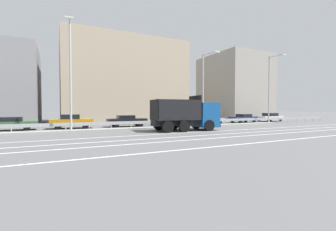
# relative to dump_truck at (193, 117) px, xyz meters

# --- Properties ---
(ground_plane) EXTENTS (320.00, 320.00, 0.00)m
(ground_plane) POSITION_rel_dump_truck_xyz_m (-2.71, 1.31, -1.33)
(ground_plane) COLOR #565659
(lane_strip_0) EXTENTS (63.78, 0.16, 0.01)m
(lane_strip_0) POSITION_rel_dump_truck_xyz_m (-0.91, -1.72, -1.32)
(lane_strip_0) COLOR silver
(lane_strip_0) RESTS_ON ground_plane
(lane_strip_1) EXTENTS (63.78, 0.16, 0.01)m
(lane_strip_1) POSITION_rel_dump_truck_xyz_m (-0.91, -3.96, -1.32)
(lane_strip_1) COLOR silver
(lane_strip_1) RESTS_ON ground_plane
(lane_strip_2) EXTENTS (63.78, 0.16, 0.01)m
(lane_strip_2) POSITION_rel_dump_truck_xyz_m (-0.91, -5.69, -1.32)
(lane_strip_2) COLOR silver
(lane_strip_2) RESTS_ON ground_plane
(lane_strip_3) EXTENTS (63.78, 0.16, 0.01)m
(lane_strip_3) POSITION_rel_dump_truck_xyz_m (-0.91, -8.57, -1.32)
(lane_strip_3) COLOR silver
(lane_strip_3) RESTS_ON ground_plane
(median_island) EXTENTS (35.08, 1.10, 0.18)m
(median_island) POSITION_rel_dump_truck_xyz_m (-2.71, 3.33, -1.24)
(median_island) COLOR gray
(median_island) RESTS_ON ground_plane
(median_guardrail) EXTENTS (63.78, 0.09, 0.78)m
(median_guardrail) POSITION_rel_dump_truck_xyz_m (-2.71, 4.55, -0.76)
(median_guardrail) COLOR #9EA0A5
(median_guardrail) RESTS_ON ground_plane
(dump_truck) EXTENTS (6.61, 3.26, 3.36)m
(dump_truck) POSITION_rel_dump_truck_xyz_m (0.00, 0.00, 0.00)
(dump_truck) COLOR #144C8C
(dump_truck) RESTS_ON ground_plane
(median_road_sign) EXTENTS (0.72, 0.16, 2.19)m
(median_road_sign) POSITION_rel_dump_truck_xyz_m (2.75, 3.33, -0.18)
(median_road_sign) COLOR white
(median_road_sign) RESTS_ON ground_plane
(street_lamp_1) EXTENTS (0.71, 1.90, 9.71)m
(street_lamp_1) POSITION_rel_dump_truck_xyz_m (-10.73, 3.14, 3.98)
(street_lamp_1) COLOR #ADADB2
(street_lamp_1) RESTS_ON ground_plane
(street_lamp_2) EXTENTS (0.72, 2.50, 8.52)m
(street_lamp_2) POSITION_rel_dump_truck_xyz_m (3.66, 3.31, 3.44)
(street_lamp_2) COLOR #ADADB2
(street_lamp_2) RESTS_ON ground_plane
(street_lamp_3) EXTENTS (0.71, 2.34, 9.39)m
(street_lamp_3) POSITION_rel_dump_truck_xyz_m (14.81, 3.32, 3.87)
(street_lamp_3) COLOR #ADADB2
(street_lamp_3) RESTS_ON ground_plane
(parked_car_2) EXTENTS (4.95, 2.17, 1.30)m
(parked_car_2) POSITION_rel_dump_truck_xyz_m (-15.97, 7.59, -0.65)
(parked_car_2) COLOR #335B33
(parked_car_2) RESTS_ON ground_plane
(parked_car_3) EXTENTS (4.34, 2.29, 1.49)m
(parked_car_3) POSITION_rel_dump_truck_xyz_m (-10.43, 7.44, -0.57)
(parked_car_3) COLOR #B27A14
(parked_car_3) RESTS_ON ground_plane
(parked_car_4) EXTENTS (4.59, 1.90, 1.33)m
(parked_car_4) POSITION_rel_dump_truck_xyz_m (-4.51, 7.26, -0.63)
(parked_car_4) COLOR black
(parked_car_4) RESTS_ON ground_plane
(parked_car_5) EXTENTS (4.84, 2.20, 1.35)m
(parked_car_5) POSITION_rel_dump_truck_xyz_m (1.21, 6.86, -0.63)
(parked_car_5) COLOR #A3A3A8
(parked_car_5) RESTS_ON ground_plane
(parked_car_6) EXTENTS (4.73, 1.81, 1.21)m
(parked_car_6) POSITION_rel_dump_truck_xyz_m (7.06, 7.07, -0.69)
(parked_car_6) COLOR #A3A3A8
(parked_car_6) RESTS_ON ground_plane
(parked_car_7) EXTENTS (4.78, 2.04, 1.28)m
(parked_car_7) POSITION_rel_dump_truck_xyz_m (13.77, 7.23, -0.65)
(parked_car_7) COLOR navy
(parked_car_7) RESTS_ON ground_plane
(parked_car_8) EXTENTS (4.82, 2.16, 1.39)m
(parked_car_8) POSITION_rel_dump_truck_xyz_m (19.60, 7.22, -0.62)
(parked_car_8) COLOR silver
(parked_car_8) RESTS_ON ground_plane
(background_building_1) EXTENTS (19.45, 10.87, 13.28)m
(background_building_1) POSITION_rel_dump_truck_xyz_m (-1.65, 19.03, 5.32)
(background_building_1) COLOR tan
(background_building_1) RESTS_ON ground_plane
(background_building_2) EXTENTS (10.31, 11.84, 12.53)m
(background_building_2) POSITION_rel_dump_truck_xyz_m (20.18, 16.33, 4.94)
(background_building_2) COLOR gray
(background_building_2) RESTS_ON ground_plane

